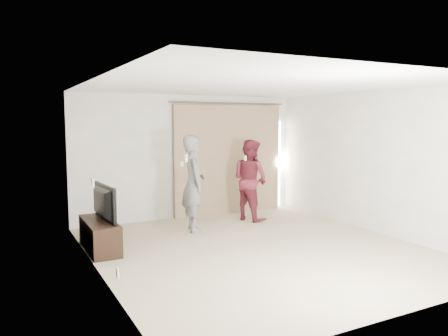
{
  "coord_description": "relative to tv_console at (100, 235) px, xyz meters",
  "views": [
    {
      "loc": [
        -3.66,
        -5.8,
        2.05
      ],
      "look_at": [
        0.01,
        1.2,
        1.2
      ],
      "focal_mm": 35.0,
      "sensor_mm": 36.0,
      "label": 1
    }
  ],
  "objects": [
    {
      "name": "floor",
      "position": [
        2.27,
        -1.13,
        -0.24
      ],
      "size": [
        5.5,
        5.5,
        0.0
      ],
      "primitive_type": "plane",
      "color": "tan",
      "rests_on": "ground"
    },
    {
      "name": "person_man",
      "position": [
        1.83,
        0.45,
        0.66
      ],
      "size": [
        0.56,
        0.73,
        1.8
      ],
      "color": "slate",
      "rests_on": "ground"
    },
    {
      "name": "wall_back",
      "position": [
        2.27,
        1.62,
        1.06
      ],
      "size": [
        5.0,
        0.04,
        2.6
      ],
      "primitive_type": "cube",
      "color": "white",
      "rests_on": "ground"
    },
    {
      "name": "ceiling",
      "position": [
        2.27,
        -1.13,
        2.36
      ],
      "size": [
        5.0,
        5.5,
        0.01
      ],
      "primitive_type": "cube",
      "color": "white",
      "rests_on": "wall_back"
    },
    {
      "name": "tv_console",
      "position": [
        0.0,
        0.0,
        0.0
      ],
      "size": [
        0.43,
        1.24,
        0.48
      ],
      "primitive_type": "cube",
      "color": "black",
      "rests_on": "ground"
    },
    {
      "name": "curtain",
      "position": [
        3.18,
        1.55,
        0.96
      ],
      "size": [
        2.8,
        0.11,
        2.46
      ],
      "color": "#977D5C",
      "rests_on": "ground"
    },
    {
      "name": "wall_left",
      "position": [
        -0.23,
        -1.13,
        1.06
      ],
      "size": [
        0.04,
        5.5,
        2.6
      ],
      "color": "white",
      "rests_on": "ground"
    },
    {
      "name": "scratching_post",
      "position": [
        0.44,
        1.27,
        -0.07
      ],
      "size": [
        0.31,
        0.31,
        0.41
      ],
      "color": "tan",
      "rests_on": "ground"
    },
    {
      "name": "tv",
      "position": [
        0.0,
        0.0,
        0.53
      ],
      "size": [
        0.2,
        1.0,
        0.57
      ],
      "primitive_type": "imported",
      "rotation": [
        0.0,
        0.0,
        1.64
      ],
      "color": "black",
      "rests_on": "tv_console"
    },
    {
      "name": "person_woman",
      "position": [
        3.25,
        0.76,
        0.6
      ],
      "size": [
        0.84,
        0.96,
        1.68
      ],
      "color": "maroon",
      "rests_on": "ground"
    }
  ]
}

